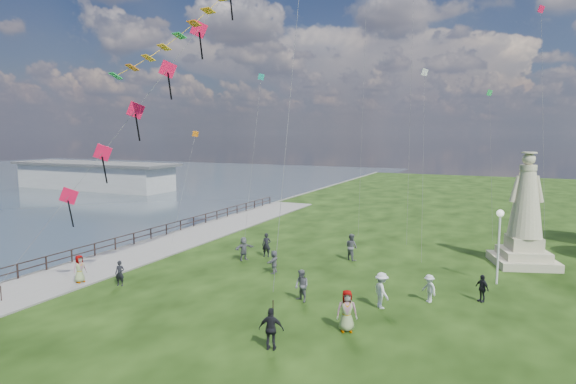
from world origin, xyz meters
The scene contains 18 objects.
waterfront centered at (-15.24, 8.99, -0.06)m, with size 200.00×200.00×1.51m.
pier_pavilion centered at (-52.00, 42.00, 1.84)m, with size 30.00×8.00×4.40m.
statue centered at (11.66, 18.51, 2.88)m, with size 4.73×4.73×7.63m.
lamppost centered at (10.16, 13.26, 3.21)m, with size 0.41×0.41×4.45m.
person_0 centered at (-9.85, 3.75, 0.74)m, with size 0.54×0.36×1.49m, color black.
person_1 centered at (0.84, 5.71, 0.86)m, with size 0.83×0.52×1.72m, color #595960.
person_2 centered at (4.91, 6.54, 0.92)m, with size 1.19×0.62×1.85m, color silver.
person_3 centered at (1.94, -0.05, 0.89)m, with size 1.04×0.53×1.78m, color black.
person_4 centered at (4.18, 3.03, 0.95)m, with size 0.93×0.57×1.90m, color #595960.
person_5 centered at (-6.12, 11.71, 0.83)m, with size 1.53×0.66×1.65m, color #595960.
person_6 centered at (-5.10, 13.22, 0.86)m, with size 0.63×0.41×1.72m, color black.
person_7 centered at (0.74, 14.88, 0.94)m, with size 0.91×0.56×1.88m, color #595960.
person_8 centered at (6.98, 8.44, 0.74)m, with size 0.96×0.49×1.48m, color silver.
person_9 centered at (9.50, 9.67, 0.73)m, with size 0.86×0.44×1.47m, color black.
person_10 centered at (-12.24, 3.01, 0.82)m, with size 0.80×0.49×1.64m, color #595960.
person_11 centered at (-2.81, 9.79, 0.73)m, with size 1.36×0.59×1.47m, color #595960.
red_kite_train centered at (-8.00, 4.61, 10.89)m, with size 9.23×9.35×17.57m.
small_kites centered at (2.63, 22.65, 14.29)m, with size 30.20×16.76×28.82m.
Camera 1 is at (10.41, -16.92, 8.87)m, focal length 30.00 mm.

